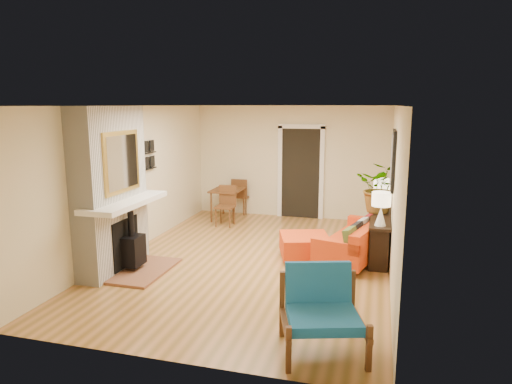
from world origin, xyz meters
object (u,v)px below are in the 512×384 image
Objects in this scene: ottoman at (305,245)px; console_table at (380,224)px; lamp_far at (381,189)px; houseplant at (381,187)px; dining_table at (231,195)px; lamp_near at (381,205)px; sofa at (358,241)px; blue_chair at (321,305)px.

ottoman is 0.54× the size of console_table.
lamp_far is 0.59× the size of houseplant.
dining_table reaches higher than ottoman.
lamp_far is at bearing 90.00° from console_table.
lamp_near is at bearing -90.00° from lamp_far.
blue_chair is at bearing -94.43° from sofa.
dining_table is 3.73m from houseplant.
houseplant is (3.33, -1.57, 0.61)m from dining_table.
dining_table is (-2.99, 2.09, 0.25)m from sofa.
ottoman is 1.90m from lamp_far.
blue_chair reaches higher than console_table.
blue_chair is 3.42m from console_table.
sofa is 1.88× the size of blue_chair.
lamp_near is 1.00× the size of lamp_far.
lamp_far reaches higher than sofa.
lamp_far is (0.35, 0.97, 0.74)m from sofa.
houseplant is at bearing 80.85° from blue_chair.
ottoman is at bearing 102.72° from blue_chair.
lamp_far is at bearing -18.56° from dining_table.
ottoman is 1.11× the size of houseplant.
ottoman is 3.14m from dining_table.
lamp_near is (0.35, -0.41, 0.74)m from sofa.
lamp_near is at bearing -90.00° from console_table.
lamp_near reaches higher than dining_table.
blue_chair is at bearing -98.30° from lamp_far.
ottoman is 1.50m from lamp_near.
houseplant is at bearing 92.51° from console_table.
lamp_near and lamp_far have the same top height.
lamp_far is (1.24, 1.18, 0.83)m from ottoman.
dining_table is at bearing 132.49° from ottoman.
lamp_far reaches higher than blue_chair.
houseplant reaches higher than console_table.
lamp_far is at bearing 88.71° from houseplant.
lamp_far reaches higher than ottoman.
houseplant is at bearing -91.29° from lamp_far.
blue_chair is 1.97× the size of lamp_near.
dining_table is at bearing 161.44° from lamp_far.
sofa is at bearing 130.31° from lamp_near.
blue_chair reaches higher than dining_table.
sofa is at bearing -34.91° from dining_table.
sofa is 1.08× the size of console_table.
lamp_far is at bearing 81.70° from blue_chair.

